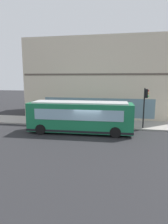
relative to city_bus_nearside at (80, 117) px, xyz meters
The scene contains 10 objects.
ground 1.92m from the city_bus_nearside, 122.53° to the right, with size 120.00×120.00×0.00m, color #262628.
sidewalk_curb 4.44m from the city_bus_nearside, 13.12° to the right, with size 4.17×40.00×0.15m, color #9E9991.
building_corner 11.68m from the city_bus_nearside, ahead, with size 9.82×19.95×10.45m.
city_bus_nearside is the anchor object (origin of this frame).
traffic_light_near_corner 6.99m from the city_bus_nearside, 68.03° to the right, with size 0.32×0.49×4.15m.
fire_hydrant 5.58m from the city_bus_nearside, ahead, with size 0.35×0.35×0.74m.
pedestrian_near_hydrant 6.50m from the city_bus_nearside, 61.47° to the left, with size 0.32×0.32×1.55m.
pedestrian_by_light_pole 3.39m from the city_bus_nearside, 20.64° to the left, with size 0.32×0.32×1.70m.
pedestrian_walking_along_curb 4.60m from the city_bus_nearside, 53.79° to the right, with size 0.32×0.32×1.68m.
newspaper_vending_box 4.64m from the city_bus_nearside, ahead, with size 0.44×0.42×0.90m.
Camera 1 is at (-17.43, -2.92, 5.31)m, focal length 31.09 mm.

